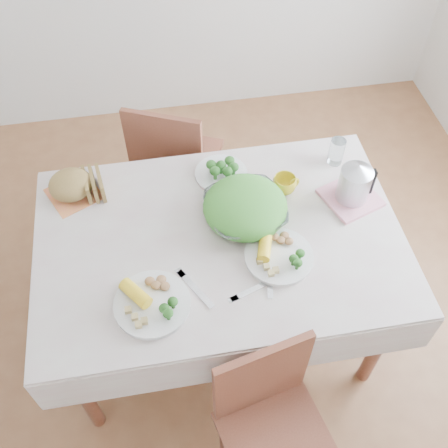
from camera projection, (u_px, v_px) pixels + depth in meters
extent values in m
plane|color=brown|center=(221.00, 324.00, 2.74)|extent=(3.60, 3.60, 0.00)
cube|color=brown|center=(221.00, 287.00, 2.44)|extent=(1.40, 0.90, 0.75)
cube|color=beige|center=(220.00, 238.00, 2.14)|extent=(1.50, 1.00, 0.01)
cube|color=brown|center=(279.00, 439.00, 1.93)|extent=(0.46, 0.46, 0.86)
cube|color=brown|center=(178.00, 157.00, 2.85)|extent=(0.54, 0.54, 0.90)
imported|color=white|center=(245.00, 211.00, 2.17)|extent=(0.37, 0.37, 0.08)
cylinder|color=white|center=(152.00, 304.00, 1.93)|extent=(0.36, 0.36, 0.02)
cylinder|color=white|center=(279.00, 257.00, 2.07)|extent=(0.39, 0.39, 0.02)
cylinder|color=beige|center=(221.00, 174.00, 2.35)|extent=(0.31, 0.31, 0.02)
cube|color=#E17F45|center=(74.00, 194.00, 2.28)|extent=(0.27, 0.27, 0.00)
ellipsoid|color=brown|center=(71.00, 185.00, 2.24)|extent=(0.22, 0.21, 0.11)
imported|color=yellow|center=(284.00, 185.00, 2.26)|extent=(0.14, 0.14, 0.08)
cylinder|color=white|center=(337.00, 151.00, 2.36)|extent=(0.08, 0.08, 0.13)
cube|color=pink|center=(350.00, 198.00, 2.26)|extent=(0.28, 0.28, 0.02)
cylinder|color=#B2B5BA|center=(355.00, 180.00, 2.17)|extent=(0.15, 0.15, 0.19)
cube|color=silver|center=(195.00, 289.00, 1.99)|extent=(0.12, 0.19, 0.00)
cube|color=silver|center=(269.00, 278.00, 2.02)|extent=(0.05, 0.19, 0.00)
cube|color=silver|center=(253.00, 290.00, 1.98)|extent=(0.19, 0.08, 0.00)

